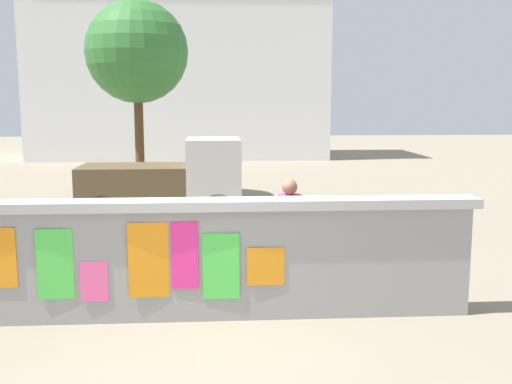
{
  "coord_description": "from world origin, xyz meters",
  "views": [
    {
      "loc": [
        0.19,
        -7.26,
        2.73
      ],
      "look_at": [
        0.79,
        1.81,
        1.32
      ],
      "focal_mm": 42.08,
      "sensor_mm": 36.0,
      "label": 1
    }
  ],
  "objects_px": {
    "person_walking": "(289,224)",
    "tree_roadside": "(137,53)",
    "auto_rickshaw_truck": "(170,181)",
    "bicycle_near": "(213,253)",
    "motorcycle": "(84,248)",
    "bicycle_far": "(270,230)"
  },
  "relations": [
    {
      "from": "tree_roadside",
      "to": "motorcycle",
      "type": "bearing_deg",
      "value": -89.48
    },
    {
      "from": "auto_rickshaw_truck",
      "to": "bicycle_near",
      "type": "relative_size",
      "value": 2.18
    },
    {
      "from": "auto_rickshaw_truck",
      "to": "tree_roadside",
      "type": "distance_m",
      "value": 4.43
    },
    {
      "from": "auto_rickshaw_truck",
      "to": "bicycle_near",
      "type": "height_order",
      "value": "auto_rickshaw_truck"
    },
    {
      "from": "bicycle_near",
      "to": "tree_roadside",
      "type": "xyz_separation_m",
      "value": [
        -2.03,
        7.53,
        3.6
      ]
    },
    {
      "from": "motorcycle",
      "to": "auto_rickshaw_truck",
      "type": "bearing_deg",
      "value": 77.68
    },
    {
      "from": "auto_rickshaw_truck",
      "to": "person_walking",
      "type": "relative_size",
      "value": 2.23
    },
    {
      "from": "auto_rickshaw_truck",
      "to": "bicycle_near",
      "type": "distance_m",
      "value": 4.64
    },
    {
      "from": "bicycle_near",
      "to": "motorcycle",
      "type": "bearing_deg",
      "value": 179.36
    },
    {
      "from": "auto_rickshaw_truck",
      "to": "motorcycle",
      "type": "height_order",
      "value": "auto_rickshaw_truck"
    },
    {
      "from": "bicycle_far",
      "to": "bicycle_near",
      "type": "bearing_deg",
      "value": -123.47
    },
    {
      "from": "person_walking",
      "to": "tree_roadside",
      "type": "bearing_deg",
      "value": 110.55
    },
    {
      "from": "bicycle_near",
      "to": "bicycle_far",
      "type": "relative_size",
      "value": 0.98
    },
    {
      "from": "auto_rickshaw_truck",
      "to": "person_walking",
      "type": "xyz_separation_m",
      "value": [
        2.08,
        -5.32,
        0.09
      ]
    },
    {
      "from": "bicycle_near",
      "to": "bicycle_far",
      "type": "bearing_deg",
      "value": 56.53
    },
    {
      "from": "auto_rickshaw_truck",
      "to": "bicycle_far",
      "type": "distance_m",
      "value": 3.61
    },
    {
      "from": "motorcycle",
      "to": "tree_roadside",
      "type": "height_order",
      "value": "tree_roadside"
    },
    {
      "from": "motorcycle",
      "to": "person_walking",
      "type": "xyz_separation_m",
      "value": [
        3.06,
        -0.84,
        0.52
      ]
    },
    {
      "from": "motorcycle",
      "to": "bicycle_near",
      "type": "xyz_separation_m",
      "value": [
        1.96,
        -0.02,
        -0.1
      ]
    },
    {
      "from": "bicycle_far",
      "to": "person_walking",
      "type": "height_order",
      "value": "person_walking"
    },
    {
      "from": "motorcycle",
      "to": "person_walking",
      "type": "bearing_deg",
      "value": -15.3
    },
    {
      "from": "bicycle_far",
      "to": "person_walking",
      "type": "xyz_separation_m",
      "value": [
        0.06,
        -2.38,
        0.62
      ]
    }
  ]
}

